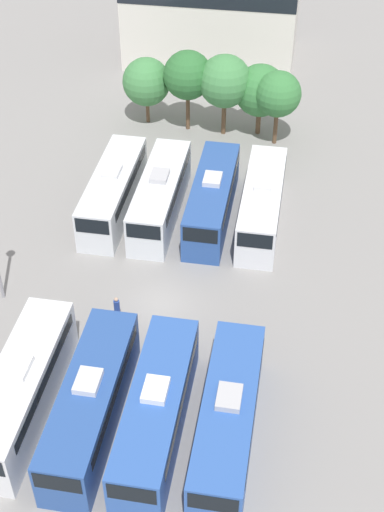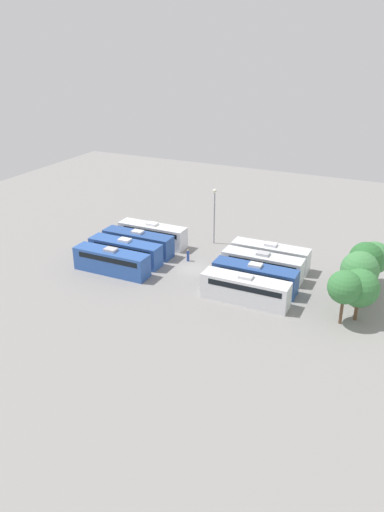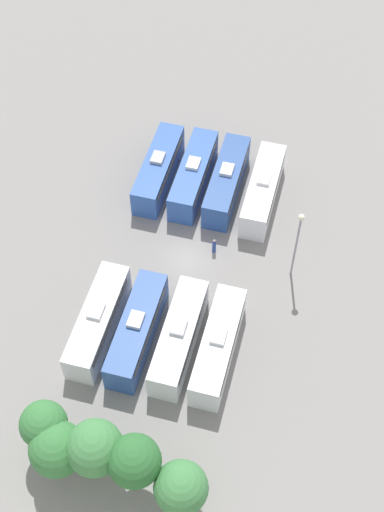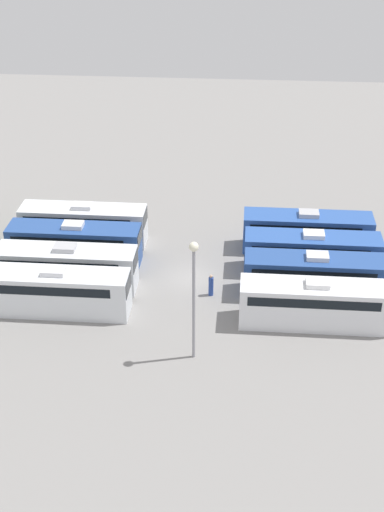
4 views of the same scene
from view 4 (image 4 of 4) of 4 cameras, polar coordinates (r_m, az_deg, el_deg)
The scene contains 11 objects.
ground_plane at distance 54.93m, azimuth -0.07°, elevation -1.77°, with size 112.56×112.56×0.00m, color gray.
bus_0 at distance 49.57m, azimuth 9.84°, elevation -3.72°, with size 2.62×10.45×3.46m.
bus_1 at distance 52.76m, azimuth 9.83°, elevation -1.51°, with size 2.62×10.45×3.46m.
bus_2 at distance 55.70m, azimuth 9.56°, elevation 0.28°, with size 2.62×10.45×3.46m.
bus_3 at distance 58.86m, azimuth 9.18°, elevation 1.99°, with size 2.62×10.45×3.46m.
bus_4 at distance 51.11m, azimuth -10.89°, elevation -2.72°, with size 2.62×10.45×3.46m.
bus_5 at distance 53.92m, azimuth -10.02°, elevation -0.81°, with size 2.62×10.45×3.46m.
bus_6 at distance 57.07m, azimuth -9.40°, elevation 1.04°, with size 2.62×10.45×3.46m.
bus_7 at distance 60.08m, azimuth -8.70°, elevation 2.63°, with size 2.62×10.45×3.46m.
worker_person at distance 52.46m, azimuth 1.53°, elevation -2.39°, with size 0.36×0.36×1.74m.
light_pole at distance 43.55m, azimuth 0.14°, elevation -2.12°, with size 0.60×0.60×8.44m.
Camera 4 is at (-46.84, -3.93, 28.43)m, focal length 50.00 mm.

